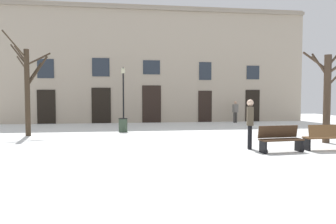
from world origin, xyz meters
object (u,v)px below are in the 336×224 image
(tree_left_of_center, at_px, (328,92))
(streetlamp, at_px, (123,90))
(litter_bin, at_px, (123,125))
(bench_facing_shops, at_px, (328,137))
(person_near_bench, at_px, (235,111))
(tree_foreground, at_px, (28,86))
(bench_near_center_tree, at_px, (280,139))
(person_by_shop_door, at_px, (250,121))

(tree_left_of_center, height_order, streetlamp, tree_left_of_center)
(litter_bin, relative_size, bench_facing_shops, 0.43)
(person_near_bench, bearing_deg, bench_facing_shops, 67.34)
(tree_foreground, xyz_separation_m, bench_near_center_tree, (10.04, -5.72, -1.96))
(streetlamp, distance_m, litter_bin, 4.64)
(person_near_bench, bearing_deg, litter_bin, 11.21)
(litter_bin, relative_size, bench_near_center_tree, 0.47)
(tree_left_of_center, relative_size, bench_facing_shops, 2.54)
(tree_foreground, height_order, litter_bin, tree_foreground)
(person_by_shop_door, bearing_deg, person_near_bench, -179.70)
(bench_facing_shops, distance_m, person_near_bench, 11.28)
(bench_facing_shops, bearing_deg, bench_near_center_tree, 2.85)
(streetlamp, relative_size, person_near_bench, 2.47)
(tree_left_of_center, bearing_deg, tree_foreground, 162.92)
(streetlamp, height_order, bench_facing_shops, streetlamp)
(litter_bin, relative_size, person_near_bench, 0.47)
(person_by_shop_door, bearing_deg, bench_facing_shops, 95.33)
(tree_left_of_center, relative_size, bench_near_center_tree, 2.77)
(bench_near_center_tree, relative_size, bench_facing_shops, 0.92)
(person_near_bench, xyz_separation_m, person_by_shop_door, (-3.33, -10.67, 0.16))
(tree_left_of_center, xyz_separation_m, streetlamp, (-8.45, 9.11, 0.27))
(streetlamp, xyz_separation_m, person_near_bench, (8.02, 0.53, -1.51))
(streetlamp, xyz_separation_m, bench_facing_shops, (7.37, -10.72, -1.89))
(person_by_shop_door, bearing_deg, streetlamp, -137.56)
(tree_left_of_center, bearing_deg, streetlamp, 132.86)
(tree_left_of_center, xyz_separation_m, person_by_shop_door, (-3.76, -1.03, -1.08))
(streetlamp, bearing_deg, person_by_shop_door, -65.18)
(tree_foreground, bearing_deg, tree_left_of_center, -17.08)
(litter_bin, xyz_separation_m, person_by_shop_door, (4.67, -5.95, 0.65))
(tree_foreground, xyz_separation_m, person_by_shop_door, (9.22, -5.02, -1.39))
(litter_bin, height_order, bench_near_center_tree, bench_near_center_tree)
(tree_foreground, relative_size, litter_bin, 6.60)
(tree_foreground, relative_size, person_near_bench, 3.13)
(tree_foreground, relative_size, bench_facing_shops, 2.87)
(tree_foreground, xyz_separation_m, streetlamp, (4.53, 5.12, -0.05))
(tree_left_of_center, bearing_deg, bench_near_center_tree, -149.52)
(tree_foreground, bearing_deg, person_near_bench, 24.25)
(tree_left_of_center, distance_m, person_by_shop_door, 4.05)
(tree_left_of_center, relative_size, tree_foreground, 0.89)
(tree_left_of_center, distance_m, litter_bin, 9.91)
(litter_bin, bearing_deg, bench_facing_shops, -41.64)
(person_near_bench, bearing_deg, person_by_shop_door, 53.32)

